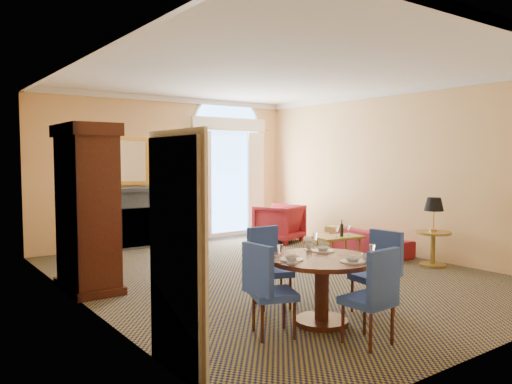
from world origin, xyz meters
TOP-DOWN VIEW (x-y plane):
  - ground at (0.00, 0.00)m, footprint 7.50×7.50m
  - room_envelope at (-0.03, 0.67)m, footprint 6.04×7.52m
  - armoire at (-2.72, 0.81)m, footprint 0.67×1.19m
  - dining_table at (-1.06, -2.21)m, footprint 1.21×1.21m
  - dining_chair_north at (-1.10, -1.27)m, footprint 0.57×0.57m
  - dining_chair_south at (-1.10, -3.02)m, footprint 0.47×0.48m
  - dining_chair_east at (-0.20, -2.31)m, footprint 0.51×0.50m
  - dining_chair_west at (-1.81, -2.17)m, footprint 0.57×0.57m
  - sofa at (2.55, 0.22)m, footprint 0.75×1.70m
  - armchair at (2.00, 2.38)m, footprint 1.16×1.18m
  - coffee_table at (1.64, 0.18)m, footprint 0.93×0.60m
  - side_table at (2.60, -1.14)m, footprint 0.60×0.60m

SIDE VIEW (x-z plane):
  - ground at x=0.00m, z-range 0.00..0.00m
  - sofa at x=2.55m, z-range 0.00..0.49m
  - coffee_table at x=1.64m, z-range 0.04..0.78m
  - armchair at x=2.00m, z-range 0.00..0.84m
  - dining_table at x=-1.06m, z-range 0.08..1.04m
  - dining_chair_north at x=-1.10m, z-range 0.07..1.06m
  - dining_chair_south at x=-1.10m, z-range 0.07..1.06m
  - dining_chair_east at x=-0.20m, z-range 0.07..1.06m
  - dining_chair_west at x=-1.81m, z-range 0.07..1.06m
  - side_table at x=2.60m, z-range 0.15..1.32m
  - armoire at x=-2.72m, z-range -0.04..2.30m
  - room_envelope at x=-0.03m, z-range 0.78..4.23m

